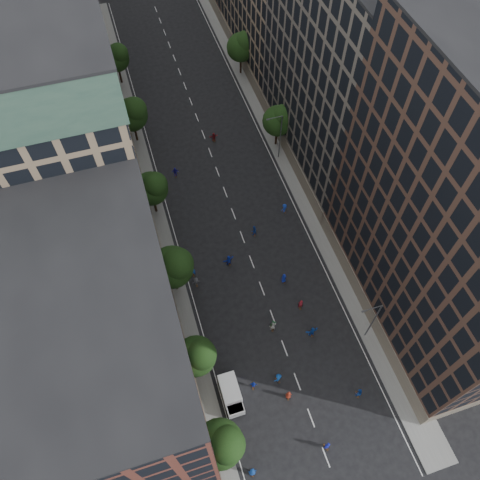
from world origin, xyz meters
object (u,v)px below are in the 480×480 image
(streetlamp_near, at_px, (372,320))
(cargo_van, at_px, (231,394))
(streetlamp_far, at_px, (279,135))
(skater_0, at_px, (252,472))
(skater_1, at_px, (327,446))
(skater_2, at_px, (358,393))

(streetlamp_near, bearing_deg, cargo_van, -172.81)
(streetlamp_near, xyz_separation_m, streetlamp_far, (0.00, 33.00, 0.00))
(skater_0, bearing_deg, skater_1, -171.07)
(cargo_van, height_order, skater_0, cargo_van)
(streetlamp_near, xyz_separation_m, cargo_van, (-18.70, -2.36, -3.83))
(skater_1, bearing_deg, skater_2, -160.42)
(skater_2, bearing_deg, streetlamp_far, -90.02)
(cargo_van, bearing_deg, skater_2, -16.26)
(streetlamp_near, bearing_deg, streetlamp_far, 90.00)
(skater_2, bearing_deg, streetlamp_near, -115.35)
(streetlamp_near, relative_size, skater_0, 4.77)
(streetlamp_far, relative_size, skater_1, 4.70)
(cargo_van, xyz_separation_m, skater_2, (14.68, -4.30, -0.44))
(streetlamp_near, relative_size, skater_1, 4.70)
(streetlamp_near, height_order, cargo_van, streetlamp_near)
(skater_2, bearing_deg, skater_0, 22.06)
(streetlamp_near, distance_m, skater_0, 22.24)
(cargo_van, height_order, skater_1, cargo_van)
(skater_0, distance_m, skater_1, 8.88)
(streetlamp_far, bearing_deg, streetlamp_near, -90.00)
(cargo_van, bearing_deg, skater_0, -91.07)
(streetlamp_near, distance_m, streetlamp_far, 33.00)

